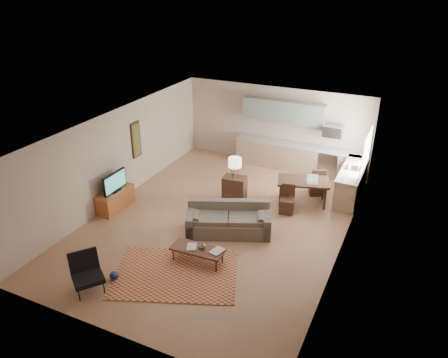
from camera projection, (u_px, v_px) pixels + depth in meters
The scene contains 25 objects.
room at pixel (219, 177), 11.30m from camera, with size 9.00×9.00×9.00m.
kitchen_counter_back at pixel (297, 157), 14.75m from camera, with size 4.26×0.64×0.92m, color #A08365, non-canonical shape.
kitchen_counter_right at pixel (351, 182), 13.01m from camera, with size 0.64×2.26×0.92m, color #A08365, non-canonical shape.
kitchen_range at pixel (329, 163), 14.33m from camera, with size 0.62×0.62×0.90m, color #A5A8AD.
kitchen_microwave at pixel (333, 131), 13.87m from camera, with size 0.62×0.40×0.35m, color #A5A8AD.
upper_cabinets at pixel (284, 111), 14.45m from camera, with size 2.80×0.34×0.70m, color gray.
window_right at pixel (367, 150), 12.42m from camera, with size 0.02×1.40×1.05m, color white.
wall_art_left at pixel (136, 140), 13.17m from camera, with size 0.06×0.42×1.10m, color olive, non-canonical shape.
triptych at pixel (273, 114), 14.81m from camera, with size 1.70×0.04×0.50m, color beige, non-canonical shape.
rug at pixel (176, 274), 9.81m from camera, with size 2.73×1.89×0.02m, color #9C3625.
sofa at pixel (228, 220), 11.22m from camera, with size 2.23×0.97×0.78m, color #62594E, non-canonical shape.
coffee_table at pixel (198, 255), 10.16m from camera, with size 1.26×0.50×0.38m, color #48271A, non-canonical shape.
book_a at pixel (187, 247), 10.12m from camera, with size 0.32×0.36×0.03m, color maroon.
book_b at pixel (213, 249), 10.03m from camera, with size 0.31×0.38×0.03m, color navy.
vase at pixel (202, 245), 10.05m from camera, with size 0.18×0.18×0.16m, color black.
armchair at pixel (87, 274), 9.17m from camera, with size 0.72×0.72×0.82m, color black, non-canonical shape.
tv_credenza at pixel (115, 199), 12.42m from camera, with size 0.47×1.22×0.56m, color brown, non-canonical shape.
tv at pixel (115, 182), 12.15m from camera, with size 0.09×0.94×0.56m, color black, non-canonical shape.
console_table at pixel (235, 189), 12.77m from camera, with size 0.66×0.44×0.77m, color #341F15, non-canonical shape.
table_lamp at pixel (235, 167), 12.47m from camera, with size 0.38×0.38×0.62m, color beige, non-canonical shape.
dining_table at pixel (302, 192), 12.67m from camera, with size 1.45×0.83×0.74m, color #341F15, non-canonical shape.
dining_chair_near at pixel (287, 199), 12.15m from camera, with size 0.39×0.41×0.82m, color #341F15, non-canonical shape.
dining_chair_far at pixel (317, 181), 13.14m from camera, with size 0.42×0.44×0.88m, color #341F15, non-canonical shape.
laptop at pixel (313, 180), 12.27m from camera, with size 0.31×0.23×0.23m, color #A5A8AD, non-canonical shape.
soap_bottle at pixel (349, 166), 12.72m from camera, with size 0.10×0.10×0.19m, color beige.
Camera 1 is at (4.45, -9.19, 6.19)m, focal length 35.00 mm.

